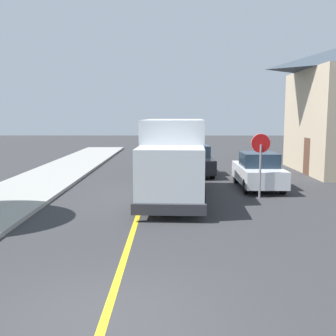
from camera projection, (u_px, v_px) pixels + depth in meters
name	position (u px, v px, depth m)	size (l,w,h in m)	color
ground_plane	(105.00, 319.00, 6.72)	(120.00, 120.00, 0.00)	#303033
centre_line_yellow	(144.00, 197.00, 16.63)	(0.16, 56.00, 0.01)	gold
box_truck	(173.00, 155.00, 16.31)	(2.73, 7.28, 3.20)	silver
parked_car_near	(195.00, 161.00, 22.79)	(2.00, 4.48, 1.67)	black
parked_car_mid	(181.00, 151.00, 28.87)	(1.83, 4.41, 1.67)	silver
parked_van_across	(258.00, 171.00, 18.64)	(1.84, 4.42, 1.67)	silver
stop_sign	(261.00, 153.00, 16.30)	(0.80, 0.10, 2.65)	gray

